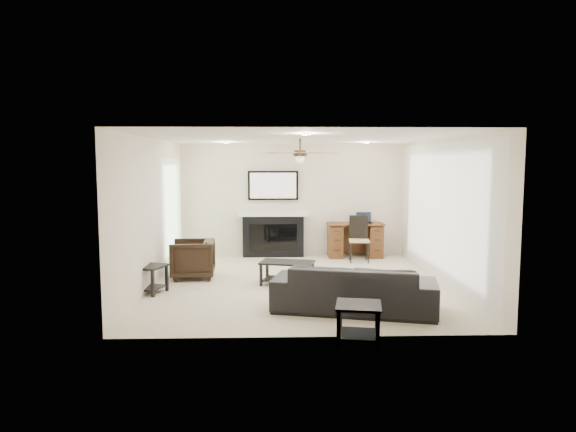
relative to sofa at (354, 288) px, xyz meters
name	(u,v)px	position (x,y,z in m)	size (l,w,h in m)	color
room_shell	(311,186)	(-0.49, 1.75, 1.35)	(5.50, 5.54, 2.52)	beige
sofa	(354,288)	(0.00, 0.00, 0.00)	(2.27, 0.89, 0.66)	black
armchair	(193,259)	(-2.60, 2.15, 0.02)	(0.75, 0.77, 0.70)	black
coffee_table	(287,273)	(-0.90, 1.60, -0.13)	(0.90, 0.50, 0.40)	black
end_table_near	(358,323)	(-0.15, -1.25, -0.11)	(0.52, 0.52, 0.45)	black
end_table_left	(148,279)	(-3.15, 1.10, -0.11)	(0.50, 0.50, 0.45)	black
fireplace_unit	(273,214)	(-1.13, 4.26, 0.62)	(1.52, 0.34, 1.91)	black
desk	(355,240)	(0.67, 4.12, 0.05)	(1.22, 0.56, 0.76)	#391D0E
desk_chair	(359,239)	(0.67, 3.57, 0.15)	(0.42, 0.44, 0.97)	black
laptop	(364,218)	(0.87, 4.10, 0.54)	(0.33, 0.24, 0.23)	black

